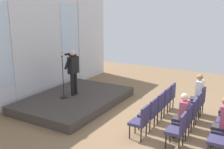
% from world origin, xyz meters
% --- Properties ---
extents(ground_plane, '(14.93, 14.93, 0.00)m').
position_xyz_m(ground_plane, '(0.00, 0.00, 0.00)').
color(ground_plane, '#846647').
extents(rear_partition, '(9.51, 0.14, 3.95)m').
position_xyz_m(rear_partition, '(0.02, 5.74, 2.00)').
color(rear_partition, silver).
rests_on(rear_partition, ground).
extents(stage_platform, '(4.17, 2.83, 0.31)m').
position_xyz_m(stage_platform, '(0.00, 4.03, 0.15)').
color(stage_platform, '#3F3833').
rests_on(stage_platform, ground).
extents(speaker, '(0.51, 0.69, 1.70)m').
position_xyz_m(speaker, '(0.12, 4.18, 1.29)').
color(speaker, black).
rests_on(speaker, stage_platform).
extents(mic_stand, '(0.28, 0.28, 1.55)m').
position_xyz_m(mic_stand, '(-0.32, 4.29, 0.64)').
color(mic_stand, black).
rests_on(mic_stand, stage_platform).
extents(chair_r0_c0, '(0.46, 0.44, 0.94)m').
position_xyz_m(chair_r0_c0, '(-1.24, 0.83, 0.53)').
color(chair_r0_c0, black).
rests_on(chair_r0_c0, ground).
extents(chair_r0_c1, '(0.46, 0.44, 0.94)m').
position_xyz_m(chair_r0_c1, '(-0.62, 0.83, 0.53)').
color(chair_r0_c1, black).
rests_on(chair_r0_c1, ground).
extents(chair_r0_c2, '(0.46, 0.44, 0.94)m').
position_xyz_m(chair_r0_c2, '(0.00, 0.83, 0.53)').
color(chair_r0_c2, black).
rests_on(chair_r0_c2, ground).
extents(chair_r0_c3, '(0.46, 0.44, 0.94)m').
position_xyz_m(chair_r0_c3, '(0.62, 0.83, 0.53)').
color(chair_r0_c3, black).
rests_on(chair_r0_c3, ground).
extents(chair_r0_c4, '(0.46, 0.44, 0.94)m').
position_xyz_m(chair_r0_c4, '(1.24, 0.83, 0.53)').
color(chair_r0_c4, black).
rests_on(chair_r0_c4, ground).
extents(chair_r1_c0, '(0.46, 0.44, 0.94)m').
position_xyz_m(chair_r1_c0, '(-1.24, -0.19, 0.53)').
color(chair_r1_c0, black).
rests_on(chair_r1_c0, ground).
extents(chair_r1_c1, '(0.46, 0.44, 0.94)m').
position_xyz_m(chair_r1_c1, '(-0.62, -0.19, 0.53)').
color(chair_r1_c1, black).
rests_on(chair_r1_c1, ground).
extents(audience_r1_c1, '(0.36, 0.39, 1.28)m').
position_xyz_m(audience_r1_c1, '(-0.62, -0.10, 0.71)').
color(audience_r1_c1, '#2D2D33').
rests_on(audience_r1_c1, ground).
extents(chair_r1_c2, '(0.46, 0.44, 0.94)m').
position_xyz_m(chair_r1_c2, '(0.00, -0.19, 0.53)').
color(chair_r1_c2, black).
rests_on(chair_r1_c2, ground).
extents(chair_r1_c3, '(0.46, 0.44, 0.94)m').
position_xyz_m(chair_r1_c3, '(0.62, -0.19, 0.53)').
color(chair_r1_c3, black).
rests_on(chair_r1_c3, ground).
extents(chair_r1_c4, '(0.46, 0.44, 0.94)m').
position_xyz_m(chair_r1_c4, '(1.24, -0.19, 0.53)').
color(chair_r1_c4, black).
rests_on(chair_r1_c4, ground).
extents(audience_r1_c4, '(0.36, 0.39, 1.39)m').
position_xyz_m(audience_r1_c4, '(1.24, -0.11, 0.77)').
color(audience_r1_c4, '#2D2D33').
rests_on(audience_r1_c4, ground).
extents(chair_r2_c0, '(0.46, 0.44, 0.94)m').
position_xyz_m(chair_r2_c0, '(-1.24, -1.21, 0.53)').
color(chair_r2_c0, black).
rests_on(chair_r2_c0, ground).
extents(audience_r2_c1, '(0.36, 0.39, 1.35)m').
position_xyz_m(audience_r2_c1, '(-0.62, -1.13, 0.75)').
color(audience_r2_c1, '#2D2D33').
rests_on(audience_r2_c1, ground).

